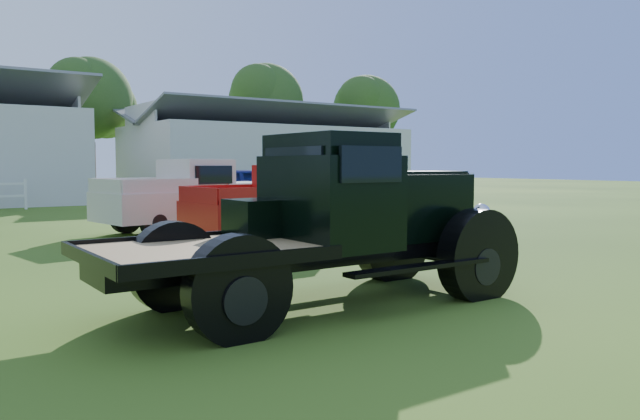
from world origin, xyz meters
TOP-DOWN VIEW (x-y plane):
  - ground at (0.00, 0.00)m, footprint 120.00×120.00m
  - shed_right at (14.00, 27.00)m, footprint 16.80×9.20m
  - tree_c at (5.00, 33.00)m, footprint 5.40×5.40m
  - tree_d at (18.00, 34.00)m, footprint 6.00×6.00m
  - tree_e at (26.00, 32.00)m, footprint 5.70×5.70m
  - vintage_flatbed at (-0.98, -0.55)m, footprint 5.44×2.17m
  - red_pickup at (1.94, 4.75)m, footprint 5.00×2.12m
  - white_pickup at (1.16, 8.50)m, footprint 5.34×2.72m
  - misc_car_blue at (5.66, 13.56)m, footprint 5.38×3.50m
  - misc_car_grey at (10.16, 13.23)m, footprint 4.79×2.22m

SIDE VIEW (x-z plane):
  - ground at x=0.00m, z-range 0.00..0.00m
  - misc_car_grey at x=10.16m, z-range 0.00..1.52m
  - misc_car_blue at x=5.66m, z-range 0.00..1.70m
  - red_pickup at x=1.94m, z-range 0.00..1.79m
  - white_pickup at x=1.16m, z-range 0.00..1.87m
  - vintage_flatbed at x=-0.98m, z-range 0.00..2.15m
  - shed_right at x=14.00m, z-range 0.00..5.20m
  - tree_c at x=5.00m, z-range 0.00..9.00m
  - tree_e at x=26.00m, z-range 0.00..9.50m
  - tree_d at x=18.00m, z-range 0.00..10.00m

